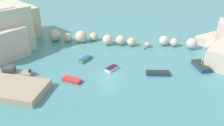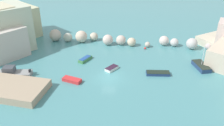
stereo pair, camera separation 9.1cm
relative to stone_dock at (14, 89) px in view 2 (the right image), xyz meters
name	(u,v)px [view 2 (the right image)]	position (x,y,z in m)	size (l,w,h in m)	color
cove_water	(109,78)	(14.36, 6.54, -0.63)	(160.00, 160.00, 0.00)	teal
cliff_headland_left	(3,30)	(-10.91, 16.89, 3.43)	(21.12, 22.55, 9.85)	beige
rock_breakwater	(113,39)	(12.93, 21.87, 0.56)	(37.24, 4.21, 2.78)	#BFB6A5
stone_dock	(14,89)	(0.00, 0.00, 0.00)	(9.96, 6.52, 1.26)	tan
channel_buoy	(145,48)	(20.42, 19.83, -0.39)	(0.48, 0.48, 0.48)	red
moored_boat_0	(201,66)	(31.16, 12.56, -0.20)	(3.18, 4.72, 4.44)	navy
moored_boat_1	(85,59)	(8.58, 12.60, -0.32)	(2.36, 3.42, 0.63)	#3F8048
moored_boat_2	(158,73)	(22.98, 8.97, -0.35)	(4.33, 1.87, 0.55)	navy
moored_boat_3	(72,80)	(8.20, 4.49, -0.33)	(3.53, 2.11, 0.60)	red
moored_boat_4	(12,73)	(-2.84, 4.80, 0.00)	(6.58, 3.07, 1.87)	gray
moored_boat_5	(112,68)	(14.41, 9.58, -0.35)	(2.48, 2.88, 0.56)	white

